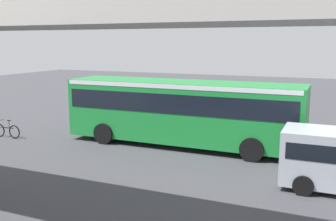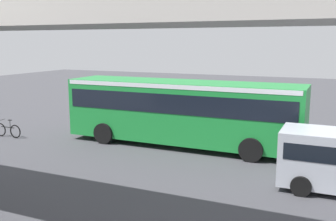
{
  "view_description": "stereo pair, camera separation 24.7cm",
  "coord_description": "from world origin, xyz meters",
  "px_view_note": "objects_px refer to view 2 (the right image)",
  "views": [
    {
      "loc": [
        -6.83,
        18.1,
        5.01
      ],
      "look_at": [
        0.79,
        0.41,
        1.6
      ],
      "focal_mm": 41.38,
      "sensor_mm": 36.0,
      "label": 1
    },
    {
      "loc": [
        -7.06,
        18.0,
        5.01
      ],
      "look_at": [
        0.79,
        0.41,
        1.6
      ],
      "focal_mm": 41.38,
      "sensor_mm": 36.0,
      "label": 2
    }
  ],
  "objects_px": {
    "traffic_sign": "(125,92)",
    "bicycle_black": "(8,130)",
    "pedestrian": "(188,118)",
    "city_bus": "(182,108)"
  },
  "relations": [
    {
      "from": "traffic_sign",
      "to": "bicycle_black",
      "type": "bearing_deg",
      "value": 60.02
    },
    {
      "from": "city_bus",
      "to": "pedestrian",
      "type": "relative_size",
      "value": 6.44
    },
    {
      "from": "traffic_sign",
      "to": "pedestrian",
      "type": "bearing_deg",
      "value": 163.64
    },
    {
      "from": "city_bus",
      "to": "bicycle_black",
      "type": "xyz_separation_m",
      "value": [
        9.09,
        2.25,
        -1.51
      ]
    },
    {
      "from": "city_bus",
      "to": "traffic_sign",
      "type": "height_order",
      "value": "city_bus"
    },
    {
      "from": "pedestrian",
      "to": "traffic_sign",
      "type": "height_order",
      "value": "traffic_sign"
    },
    {
      "from": "bicycle_black",
      "to": "pedestrian",
      "type": "relative_size",
      "value": 0.99
    },
    {
      "from": "city_bus",
      "to": "bicycle_black",
      "type": "bearing_deg",
      "value": 13.92
    },
    {
      "from": "pedestrian",
      "to": "traffic_sign",
      "type": "relative_size",
      "value": 0.64
    },
    {
      "from": "city_bus",
      "to": "bicycle_black",
      "type": "relative_size",
      "value": 6.52
    }
  ]
}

